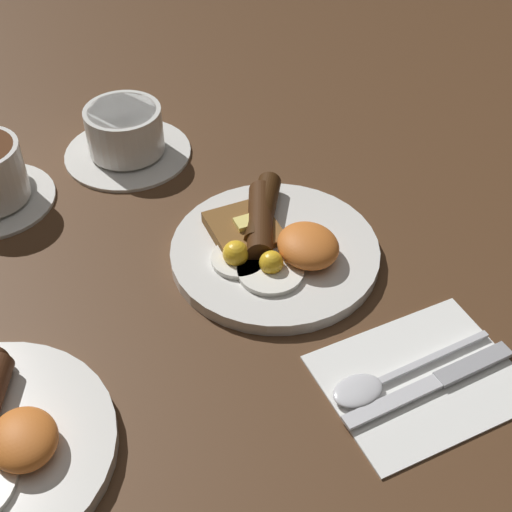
% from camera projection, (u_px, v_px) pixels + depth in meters
% --- Properties ---
extents(ground_plane, '(3.00, 3.00, 0.00)m').
position_uv_depth(ground_plane, '(275.00, 257.00, 0.79)').
color(ground_plane, '#4C301C').
extents(breakfast_plate_near, '(0.23, 0.23, 0.05)m').
position_uv_depth(breakfast_plate_near, '(274.00, 246.00, 0.79)').
color(breakfast_plate_near, silver).
rests_on(breakfast_plate_near, ground_plane).
extents(teacup_near, '(0.16, 0.16, 0.07)m').
position_uv_depth(teacup_near, '(125.00, 135.00, 0.92)').
color(teacup_near, silver).
rests_on(teacup_near, ground_plane).
extents(napkin, '(0.15, 0.19, 0.01)m').
position_uv_depth(napkin, '(421.00, 378.00, 0.67)').
color(napkin, white).
rests_on(napkin, ground_plane).
extents(knife, '(0.02, 0.19, 0.01)m').
position_uv_depth(knife, '(439.00, 380.00, 0.66)').
color(knife, silver).
rests_on(knife, napkin).
extents(spoon, '(0.04, 0.18, 0.01)m').
position_uv_depth(spoon, '(374.00, 383.00, 0.66)').
color(spoon, silver).
rests_on(spoon, napkin).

